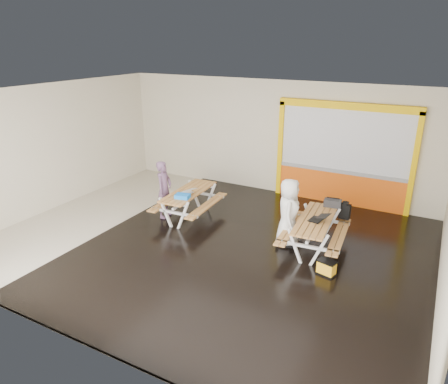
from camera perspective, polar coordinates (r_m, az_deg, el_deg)
The scene contains 14 objects.
room at distance 9.34m, azimuth -2.63°, elevation 2.61°, with size 10.02×8.02×3.52m.
deck at distance 9.50m, azimuth 4.10°, elevation -8.47°, with size 7.50×7.98×0.05m, color black.
kiosk at distance 12.21m, azimuth 16.11°, elevation 4.62°, with size 3.88×0.16×3.00m.
picnic_table_left at distance 11.08m, azimuth -4.90°, elevation -0.77°, with size 1.46×2.07×0.80m.
picnic_table_right at distance 9.60m, azimuth 12.48°, elevation -4.66°, with size 1.52×2.11×0.80m.
person_left at distance 11.10m, azimuth -8.29°, elevation 0.36°, with size 0.57×0.37×1.56m, color #654664.
person_right at distance 9.64m, azimuth 8.93°, elevation -2.85°, with size 0.80×0.52×1.64m, color white.
laptop_left at distance 10.81m, azimuth -5.10°, elevation 0.03°, with size 0.47×0.44×0.17m.
laptop_right at distance 9.42m, azimuth 12.97°, elevation -3.57°, with size 0.45×0.41×0.17m.
blue_pouch at distance 10.52m, azimuth -5.77°, elevation -0.58°, with size 0.36×0.25×0.11m, color blue.
toolbox at distance 10.26m, azimuth 14.82°, elevation -1.50°, with size 0.43×0.25×0.24m.
backpack at distance 10.33m, azimuth 16.40°, elevation -2.45°, with size 0.26×0.18×0.42m.
dark_case at distance 9.87m, azimuth 8.53°, elevation -6.78°, with size 0.42×0.32×0.16m, color black.
fluke_bag at distance 8.83m, azimuth 14.01°, elevation -10.16°, with size 0.41×0.32×0.32m.
Camera 1 is at (4.60, -7.61, 4.62)m, focal length 33.00 mm.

